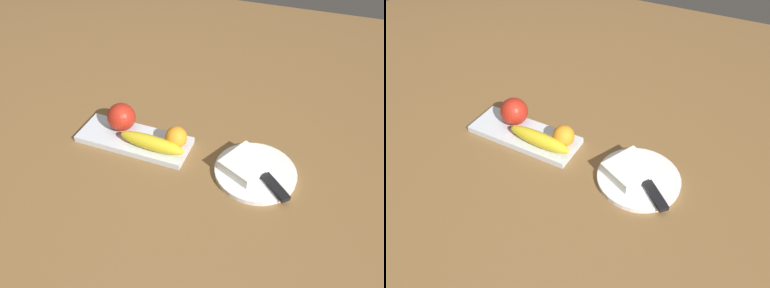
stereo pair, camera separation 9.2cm
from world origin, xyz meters
The scene contains 8 objects.
ground_plane centered at (0.00, 0.00, 0.00)m, with size 2.40×2.40×0.00m, color brown.
fruit_tray centered at (-0.03, -0.03, 0.01)m, with size 0.32×0.12×0.02m, color silver.
apple centered at (0.02, -0.06, 0.06)m, with size 0.08×0.08×0.08m, color #AD2416.
banana centered at (-0.10, -0.01, 0.04)m, with size 0.19×0.04×0.04m, color gold.
orange_near_apple centered at (-0.16, -0.04, 0.05)m, with size 0.06×0.06×0.06m, color orange.
dinner_plate centered at (-0.38, -0.03, 0.01)m, with size 0.21×0.21×0.01m, color white.
folded_napkin centered at (-0.35, -0.03, 0.03)m, with size 0.10×0.11×0.03m, color white.
knife centered at (-0.43, 0.00, 0.02)m, with size 0.15×0.14×0.01m.
Camera 2 is at (-0.53, 0.57, 0.67)m, focal length 32.91 mm.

